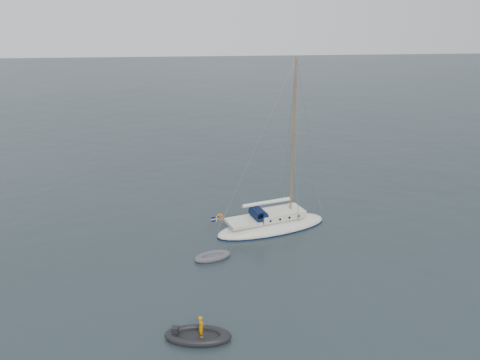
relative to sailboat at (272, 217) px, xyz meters
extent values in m
plane|color=black|center=(-2.16, -1.36, -1.00)|extent=(300.00, 300.00, 0.00)
ellipsoid|color=white|center=(0.00, 0.00, -0.85)|extent=(8.81, 2.74, 1.47)
cube|color=white|center=(0.68, 0.00, 0.16)|extent=(3.52, 1.86, 0.54)
cube|color=white|center=(-2.35, 0.00, 0.00)|extent=(2.35, 1.86, 0.24)
cylinder|color=#0A1532|center=(-1.13, 0.00, 0.42)|extent=(0.94, 1.62, 0.94)
cube|color=#0A1532|center=(-1.32, 0.00, 0.62)|extent=(0.44, 1.62, 0.39)
cylinder|color=brown|center=(1.56, 0.00, 5.76)|extent=(0.15, 0.15, 11.75)
cylinder|color=brown|center=(1.56, 0.00, 6.34)|extent=(0.05, 2.15, 0.05)
cylinder|color=brown|center=(-0.49, 0.00, 1.20)|extent=(4.11, 0.10, 0.10)
cylinder|color=silver|center=(-0.49, 0.00, 1.25)|extent=(3.82, 0.27, 0.27)
cylinder|color=gray|center=(-3.92, 0.00, 0.42)|extent=(0.04, 2.15, 0.04)
torus|color=orange|center=(-3.97, 0.59, 0.42)|extent=(0.53, 0.10, 0.53)
cylinder|color=brown|center=(-4.26, 0.00, 0.32)|extent=(0.03, 0.03, 0.88)
cube|color=#000D70|center=(-4.56, 0.00, 0.62)|extent=(0.59, 0.02, 0.37)
cube|color=gold|center=(-4.56, 0.00, 0.62)|extent=(0.61, 0.03, 0.09)
cube|color=gold|center=(-4.45, 0.00, 0.62)|extent=(0.09, 0.03, 0.39)
cylinder|color=black|center=(-0.59, 0.94, 0.16)|extent=(0.18, 0.06, 0.18)
cylinder|color=black|center=(-0.59, -0.94, 0.16)|extent=(0.18, 0.06, 0.18)
cylinder|color=black|center=(0.19, 0.94, 0.16)|extent=(0.18, 0.06, 0.18)
cylinder|color=black|center=(0.19, -0.94, 0.16)|extent=(0.18, 0.06, 0.18)
cylinder|color=black|center=(0.98, 0.94, 0.16)|extent=(0.18, 0.06, 0.18)
cylinder|color=black|center=(0.98, -0.94, 0.16)|extent=(0.18, 0.06, 0.18)
cylinder|color=black|center=(1.76, 0.94, 0.16)|extent=(0.18, 0.06, 0.18)
cylinder|color=black|center=(1.76, -0.94, 0.16)|extent=(0.18, 0.06, 0.18)
cube|color=#525257|center=(-4.75, -4.07, -0.89)|extent=(1.54, 0.64, 0.09)
cube|color=black|center=(-5.94, -12.14, -0.88)|extent=(2.12, 0.88, 0.11)
cube|color=black|center=(-7.09, -12.14, -0.60)|extent=(0.31, 0.31, 0.53)
imported|color=orange|center=(-5.76, -12.14, -0.25)|extent=(0.37, 0.48, 1.18)
camera|label=1|loc=(-6.02, -31.77, 14.57)|focal=35.00mm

